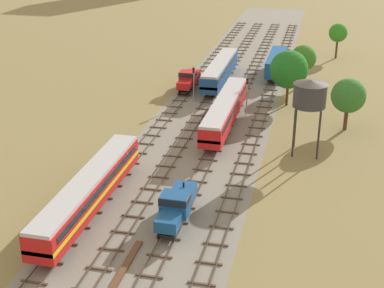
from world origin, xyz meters
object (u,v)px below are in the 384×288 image
(shunter_loco_far_left_midfar, at_px, (189,79))
(freight_boxcar_centre_farther, at_px, (276,62))
(passenger_coach_centre_left_mid, at_px, (225,109))
(signal_post_near, at_px, (247,91))
(diesel_railcar_left_far, at_px, (220,70))
(shunter_loco_centre_left_near, at_px, (176,205))
(passenger_coach_far_left_nearest, at_px, (89,189))
(signal_post_nearest, at_px, (194,80))
(water_tower, at_px, (310,94))

(shunter_loco_far_left_midfar, bearing_deg, freight_boxcar_centre_farther, 42.66)
(passenger_coach_centre_left_mid, xyz_separation_m, signal_post_near, (2.25, 5.78, 0.98))
(shunter_loco_far_left_midfar, xyz_separation_m, diesel_railcar_left_far, (4.50, 4.65, 0.59))
(shunter_loco_centre_left_near, bearing_deg, signal_post_near, 86.02)
(diesel_railcar_left_far, bearing_deg, shunter_loco_centre_left_near, -84.50)
(shunter_loco_far_left_midfar, height_order, freight_boxcar_centre_farther, freight_boxcar_centre_farther)
(shunter_loco_far_left_midfar, bearing_deg, passenger_coach_far_left_nearest, -90.00)
(shunter_loco_far_left_midfar, relative_size, freight_boxcar_centre_farther, 0.60)
(shunter_loco_centre_left_near, height_order, freight_boxcar_centre_farther, freight_boxcar_centre_farther)
(shunter_loco_centre_left_near, height_order, signal_post_nearest, signal_post_nearest)
(passenger_coach_centre_left_mid, xyz_separation_m, freight_boxcar_centre_farther, (4.51, 27.95, -0.16))
(signal_post_nearest, distance_m, signal_post_near, 9.82)
(passenger_coach_centre_left_mid, distance_m, signal_post_nearest, 11.87)
(water_tower, bearing_deg, passenger_coach_far_left_nearest, -135.64)
(shunter_loco_centre_left_near, xyz_separation_m, shunter_loco_far_left_midfar, (-9.00, 42.08, 0.00))
(shunter_loco_far_left_midfar, relative_size, diesel_railcar_left_far, 0.41)
(passenger_coach_centre_left_mid, relative_size, freight_boxcar_centre_farther, 1.57)
(freight_boxcar_centre_farther, xyz_separation_m, signal_post_near, (-2.26, -22.17, 1.15))
(passenger_coach_far_left_nearest, bearing_deg, freight_boxcar_centre_farther, 76.09)
(diesel_railcar_left_far, bearing_deg, shunter_loco_far_left_midfar, -134.07)
(passenger_coach_centre_left_mid, xyz_separation_m, shunter_loco_far_left_midfar, (-9.00, 15.50, -0.60))
(diesel_railcar_left_far, bearing_deg, signal_post_nearest, -102.17)
(passenger_coach_far_left_nearest, distance_m, water_tower, 29.12)
(signal_post_near, bearing_deg, shunter_loco_centre_left_near, -93.98)
(shunter_loco_centre_left_near, relative_size, freight_boxcar_centre_farther, 0.60)
(freight_boxcar_centre_farther, bearing_deg, diesel_railcar_left_far, -139.11)
(passenger_coach_far_left_nearest, xyz_separation_m, shunter_loco_centre_left_near, (9.00, 0.02, -0.60))
(freight_boxcar_centre_farther, height_order, signal_post_near, signal_post_near)
(diesel_railcar_left_far, bearing_deg, signal_post_near, -64.83)
(shunter_loco_far_left_midfar, xyz_separation_m, signal_post_nearest, (2.25, -5.79, 1.59))
(diesel_railcar_left_far, height_order, signal_post_nearest, signal_post_nearest)
(shunter_loco_centre_left_near, distance_m, shunter_loco_far_left_midfar, 43.03)
(shunter_loco_far_left_midfar, relative_size, water_tower, 0.88)
(shunter_loco_centre_left_near, xyz_separation_m, water_tower, (11.49, 20.01, 5.77))
(shunter_loco_far_left_midfar, relative_size, signal_post_near, 1.49)
(shunter_loco_centre_left_near, relative_size, signal_post_near, 1.49)
(shunter_loco_centre_left_near, distance_m, signal_post_near, 32.48)
(passenger_coach_far_left_nearest, bearing_deg, signal_post_near, 70.84)
(diesel_railcar_left_far, bearing_deg, water_tower, -59.10)
(passenger_coach_far_left_nearest, distance_m, freight_boxcar_centre_farther, 56.20)
(passenger_coach_far_left_nearest, height_order, signal_post_near, signal_post_near)
(diesel_railcar_left_far, distance_m, freight_boxcar_centre_farther, 11.92)
(signal_post_near, bearing_deg, passenger_coach_centre_left_mid, -111.27)
(freight_boxcar_centre_farther, bearing_deg, passenger_coach_far_left_nearest, -103.91)
(passenger_coach_centre_left_mid, bearing_deg, shunter_loco_far_left_midfar, 120.15)
(passenger_coach_centre_left_mid, height_order, signal_post_near, signal_post_near)
(diesel_railcar_left_far, bearing_deg, freight_boxcar_centre_farther, 40.89)
(passenger_coach_centre_left_mid, height_order, freight_boxcar_centre_farther, passenger_coach_centre_left_mid)
(signal_post_near, bearing_deg, diesel_railcar_left_far, 115.17)
(shunter_loco_centre_left_near, height_order, signal_post_near, signal_post_near)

